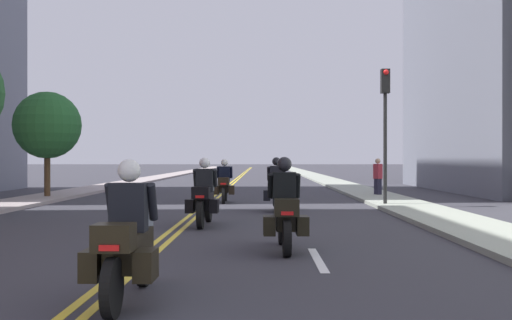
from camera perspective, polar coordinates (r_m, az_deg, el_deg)
ground_plane at (r=50.02m, az=-1.71°, el=-1.73°), size 264.00×264.00×0.00m
sidewalk_left at (r=50.71m, az=-9.27°, el=-1.64°), size 2.07×144.00×0.12m
sidewalk_right at (r=50.20m, az=5.93°, el=-1.66°), size 2.07×144.00×0.12m
centreline_yellow_inner at (r=50.02m, az=-1.84°, el=-1.73°), size 0.12×132.00×0.01m
centreline_yellow_outer at (r=50.01m, az=-1.57°, el=-1.73°), size 0.12×132.00×0.01m
lane_dashes_white at (r=31.01m, az=2.16°, el=-2.86°), size 0.14×56.40×0.01m
motorcycle_0 at (r=7.14m, az=-11.70°, el=-7.55°), size 0.76×2.24×1.61m
motorcycle_1 at (r=10.89m, az=2.63°, el=-4.92°), size 0.77×2.13×1.65m
motorcycle_2 at (r=15.00m, az=-4.77°, el=-3.51°), size 0.77×2.31×1.64m
motorcycle_3 at (r=19.27m, az=1.87°, el=-2.67°), size 0.78×2.25×1.66m
motorcycle_4 at (r=22.90m, az=-2.91°, el=-2.27°), size 0.76×2.06×1.60m
traffic_light_near at (r=21.21m, az=11.73°, el=4.39°), size 0.28×0.38×4.59m
pedestrian_0 at (r=26.51m, az=11.07°, el=-1.56°), size 0.35×0.42×1.63m
street_tree_0 at (r=26.37m, az=-18.54°, el=3.02°), size 2.69×2.69×4.31m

